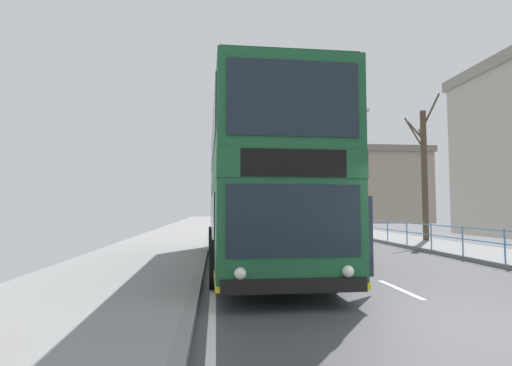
{
  "coord_description": "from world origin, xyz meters",
  "views": [
    {
      "loc": [
        -3.9,
        -5.6,
        1.72
      ],
      "look_at": [
        -2.91,
        4.24,
        2.35
      ],
      "focal_mm": 27.83,
      "sensor_mm": 36.0,
      "label": 1
    }
  ],
  "objects_px": {
    "double_decker_bus_main": "(257,186)",
    "bare_tree_far_02": "(305,200)",
    "street_lamp_far_side": "(367,161)",
    "background_building_01": "(370,187)",
    "bare_tree_far_01": "(322,198)",
    "bare_tree_far_00": "(424,170)"
  },
  "relations": [
    {
      "from": "double_decker_bus_main",
      "to": "street_lamp_far_side",
      "type": "height_order",
      "value": "street_lamp_far_side"
    },
    {
      "from": "bare_tree_far_00",
      "to": "background_building_01",
      "type": "xyz_separation_m",
      "value": [
        9.71,
        31.27,
        0.8
      ]
    },
    {
      "from": "double_decker_bus_main",
      "to": "bare_tree_far_02",
      "type": "height_order",
      "value": "bare_tree_far_02"
    },
    {
      "from": "double_decker_bus_main",
      "to": "street_lamp_far_side",
      "type": "relative_size",
      "value": 1.3
    },
    {
      "from": "bare_tree_far_00",
      "to": "bare_tree_far_01",
      "type": "xyz_separation_m",
      "value": [
        -0.54,
        17.19,
        -0.97
      ]
    },
    {
      "from": "double_decker_bus_main",
      "to": "background_building_01",
      "type": "relative_size",
      "value": 0.65
    },
    {
      "from": "double_decker_bus_main",
      "to": "bare_tree_far_00",
      "type": "xyz_separation_m",
      "value": [
        9.14,
        7.16,
        1.27
      ]
    },
    {
      "from": "bare_tree_far_00",
      "to": "bare_tree_far_01",
      "type": "relative_size",
      "value": 1.35
    },
    {
      "from": "double_decker_bus_main",
      "to": "street_lamp_far_side",
      "type": "distance_m",
      "value": 15.72
    },
    {
      "from": "bare_tree_far_01",
      "to": "double_decker_bus_main",
      "type": "bearing_deg",
      "value": -109.46
    },
    {
      "from": "street_lamp_far_side",
      "to": "bare_tree_far_02",
      "type": "xyz_separation_m",
      "value": [
        -0.24,
        16.9,
        -2.13
      ]
    },
    {
      "from": "street_lamp_far_side",
      "to": "background_building_01",
      "type": "bearing_deg",
      "value": 67.78
    },
    {
      "from": "bare_tree_far_00",
      "to": "bare_tree_far_01",
      "type": "height_order",
      "value": "bare_tree_far_00"
    },
    {
      "from": "bare_tree_far_01",
      "to": "background_building_01",
      "type": "bearing_deg",
      "value": 53.94
    },
    {
      "from": "bare_tree_far_00",
      "to": "double_decker_bus_main",
      "type": "bearing_deg",
      "value": -141.95
    },
    {
      "from": "double_decker_bus_main",
      "to": "background_building_01",
      "type": "distance_m",
      "value": 42.86
    },
    {
      "from": "bare_tree_far_02",
      "to": "double_decker_bus_main",
      "type": "bearing_deg",
      "value": -105.39
    },
    {
      "from": "double_decker_bus_main",
      "to": "background_building_01",
      "type": "height_order",
      "value": "background_building_01"
    },
    {
      "from": "double_decker_bus_main",
      "to": "bare_tree_far_01",
      "type": "xyz_separation_m",
      "value": [
        8.6,
        24.34,
        0.31
      ]
    },
    {
      "from": "bare_tree_far_00",
      "to": "background_building_01",
      "type": "height_order",
      "value": "background_building_01"
    },
    {
      "from": "street_lamp_far_side",
      "to": "bare_tree_far_01",
      "type": "xyz_separation_m",
      "value": [
        0.12,
        11.32,
        -2.09
      ]
    },
    {
      "from": "bare_tree_far_01",
      "to": "street_lamp_far_side",
      "type": "bearing_deg",
      "value": -90.62
    }
  ]
}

